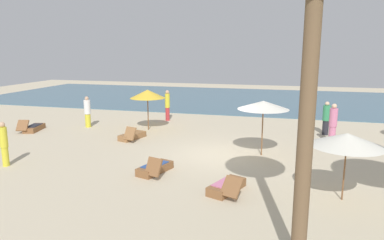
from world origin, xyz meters
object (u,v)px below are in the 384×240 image
umbrella_3 (148,94)px  person_1 (333,123)px  lounger_1 (33,128)px  person_3 (87,112)px  person_4 (326,118)px  person_5 (167,105)px  lounger_3 (155,168)px  umbrella_2 (347,140)px  lounger_0 (132,136)px  person_0 (4,144)px  umbrella_1 (263,105)px  lounger_2 (227,187)px

umbrella_3 → person_1: size_ratio=1.17×
umbrella_3 → lounger_1: (-5.97, -1.94, -1.82)m
lounger_1 → person_1: bearing=5.4°
umbrella_3 → person_3: 3.77m
person_4 → umbrella_3: bearing=-172.3°
person_5 → lounger_3: bearing=-73.9°
person_1 → person_5: 9.83m
umbrella_2 → lounger_3: size_ratio=1.21×
lounger_0 → person_0: person_0 is taller
person_0 → person_4: size_ratio=0.99×
lounger_0 → person_4: person_4 is taller
person_3 → person_5: bearing=37.8°
person_1 → person_5: person_1 is taller
umbrella_3 → person_3: umbrella_3 is taller
umbrella_1 → person_4: umbrella_1 is taller
person_1 → person_3: 13.12m
umbrella_3 → lounger_3: (2.85, -6.48, -1.82)m
umbrella_2 → lounger_2: bearing=-174.9°
umbrella_1 → person_0: umbrella_1 is taller
umbrella_3 → person_5: 2.87m
umbrella_1 → person_0: 10.28m
person_1 → person_3: person_1 is taller
person_1 → person_4: 1.75m
person_0 → person_1: person_1 is taller
lounger_2 → person_5: size_ratio=0.94×
lounger_0 → lounger_1: 5.99m
umbrella_1 → person_5: (-6.22, 5.94, -1.16)m
person_3 → lounger_2: bearing=-38.0°
umbrella_3 → person_4: 9.55m
person_3 → umbrella_1: bearing=-16.5°
person_0 → person_5: (3.18, 9.91, 0.10)m
person_5 → lounger_0: bearing=-92.4°
lounger_1 → umbrella_2: bearing=-19.3°
umbrella_2 → lounger_1: (-15.07, 5.28, -1.67)m
lounger_3 → person_4: bearing=49.8°
person_1 → lounger_3: bearing=-138.0°
lounger_2 → lounger_1: bearing=154.4°
umbrella_2 → lounger_0: bearing=151.1°
umbrella_2 → person_1: 6.82m
umbrella_2 → person_3: umbrella_2 is taller
umbrella_3 → person_5: (0.21, 2.68, -1.00)m
umbrella_2 → lounger_0: 10.52m
umbrella_2 → lounger_0: umbrella_2 is taller
umbrella_2 → person_4: size_ratio=1.20×
lounger_1 → person_3: (2.38, 1.66, 0.71)m
lounger_2 → lounger_3: lounger_3 is taller
umbrella_1 → lounger_3: umbrella_1 is taller
umbrella_2 → lounger_1: 16.06m
person_0 → person_1: 14.20m
lounger_0 → umbrella_2: bearing=-28.9°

